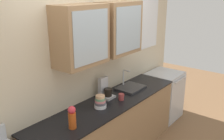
{
  "coord_description": "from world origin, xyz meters",
  "views": [
    {
      "loc": [
        -2.46,
        -2.0,
        2.38
      ],
      "look_at": [
        0.05,
        0.0,
        1.34
      ],
      "focal_mm": 40.93,
      "sensor_mm": 36.0,
      "label": 1
    }
  ],
  "objects_px": {
    "bowl_stack": "(100,102)",
    "cup_near_sink": "(121,97)",
    "dishwasher": "(164,95)",
    "vase": "(72,117)",
    "coffee_maker": "(105,90)",
    "sink_faucet": "(130,87)"
  },
  "relations": [
    {
      "from": "sink_faucet",
      "to": "coffee_maker",
      "type": "bearing_deg",
      "value": 169.01
    },
    {
      "from": "cup_near_sink",
      "to": "bowl_stack",
      "type": "bearing_deg",
      "value": 168.7
    },
    {
      "from": "bowl_stack",
      "to": "vase",
      "type": "distance_m",
      "value": 0.59
    },
    {
      "from": "coffee_maker",
      "to": "vase",
      "type": "bearing_deg",
      "value": -163.37
    },
    {
      "from": "vase",
      "to": "sink_faucet",
      "type": "bearing_deg",
      "value": 6.97
    },
    {
      "from": "sink_faucet",
      "to": "coffee_maker",
      "type": "relative_size",
      "value": 1.43
    },
    {
      "from": "sink_faucet",
      "to": "bowl_stack",
      "type": "relative_size",
      "value": 2.43
    },
    {
      "from": "bowl_stack",
      "to": "coffee_maker",
      "type": "bearing_deg",
      "value": 29.13
    },
    {
      "from": "vase",
      "to": "cup_near_sink",
      "type": "height_order",
      "value": "vase"
    },
    {
      "from": "coffee_maker",
      "to": "bowl_stack",
      "type": "bearing_deg",
      "value": -150.87
    },
    {
      "from": "bowl_stack",
      "to": "cup_near_sink",
      "type": "relative_size",
      "value": 1.53
    },
    {
      "from": "dishwasher",
      "to": "cup_near_sink",
      "type": "bearing_deg",
      "value": -177.12
    },
    {
      "from": "bowl_stack",
      "to": "vase",
      "type": "xyz_separation_m",
      "value": [
        -0.58,
        -0.1,
        0.06
      ]
    },
    {
      "from": "dishwasher",
      "to": "vase",
      "type": "bearing_deg",
      "value": -177.65
    },
    {
      "from": "bowl_stack",
      "to": "coffee_maker",
      "type": "distance_m",
      "value": 0.34
    },
    {
      "from": "cup_near_sink",
      "to": "coffee_maker",
      "type": "distance_m",
      "value": 0.25
    },
    {
      "from": "vase",
      "to": "cup_near_sink",
      "type": "xyz_separation_m",
      "value": [
        0.94,
        0.02,
        -0.09
      ]
    },
    {
      "from": "bowl_stack",
      "to": "dishwasher",
      "type": "height_order",
      "value": "bowl_stack"
    },
    {
      "from": "bowl_stack",
      "to": "cup_near_sink",
      "type": "xyz_separation_m",
      "value": [
        0.36,
        -0.07,
        -0.03
      ]
    },
    {
      "from": "sink_faucet",
      "to": "cup_near_sink",
      "type": "distance_m",
      "value": 0.44
    },
    {
      "from": "coffee_maker",
      "to": "sink_faucet",
      "type": "bearing_deg",
      "value": -10.99
    },
    {
      "from": "cup_near_sink",
      "to": "coffee_maker",
      "type": "relative_size",
      "value": 0.38
    }
  ]
}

